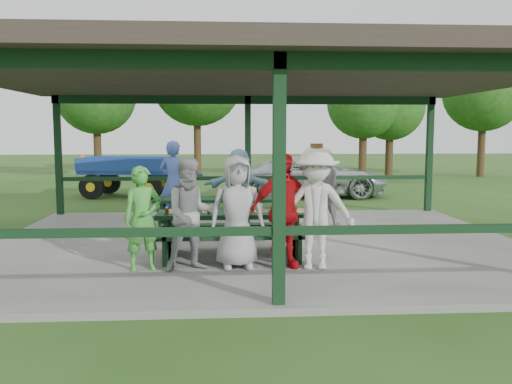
{
  "coord_description": "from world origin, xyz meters",
  "views": [
    {
      "loc": [
        -0.68,
        -10.18,
        2.17
      ],
      "look_at": [
        -0.05,
        -0.3,
        1.09
      ],
      "focal_mm": 38.0,
      "sensor_mm": 36.0,
      "label": 1
    }
  ],
  "objects": [
    {
      "name": "contestant_grey_left",
      "position": [
        -1.14,
        -2.09,
        0.95
      ],
      "size": [
        0.97,
        0.84,
        1.7
      ],
      "primitive_type": "imported",
      "rotation": [
        0.0,
        0.0,
        0.26
      ],
      "color": "gray",
      "rests_on": "concrete_slab"
    },
    {
      "name": "farm_trailer",
      "position": [
        -3.86,
        8.4,
        0.72
      ],
      "size": [
        4.17,
        2.17,
        1.45
      ],
      "rotation": [
        0.0,
        0.0,
        -0.14
      ],
      "color": "#1B3B94",
      "rests_on": "ground"
    },
    {
      "name": "tree_left",
      "position": [
        -1.86,
        16.75,
        4.67
      ],
      "size": [
        4.41,
        4.41,
        6.89
      ],
      "color": "#312113",
      "rests_on": "ground"
    },
    {
      "name": "pickup_truck",
      "position": [
        2.45,
        8.04,
        0.68
      ],
      "size": [
        5.04,
        2.54,
        1.37
      ],
      "primitive_type": "imported",
      "rotation": [
        0.0,
        0.0,
        1.52
      ],
      "color": "silver",
      "rests_on": "ground"
    },
    {
      "name": "spectator_blue",
      "position": [
        -1.77,
        2.21,
        1.05
      ],
      "size": [
        0.8,
        0.64,
        1.9
      ],
      "primitive_type": "imported",
      "rotation": [
        0.0,
        0.0,
        2.84
      ],
      "color": "#4760B9",
      "rests_on": "concrete_slab"
    },
    {
      "name": "pavilion_structure",
      "position": [
        0.0,
        0.0,
        3.17
      ],
      "size": [
        10.6,
        8.6,
        3.24
      ],
      "color": "black",
      "rests_on": "concrete_slab"
    },
    {
      "name": "tree_far_left",
      "position": [
        -6.51,
        15.81,
        3.94
      ],
      "size": [
        3.73,
        3.73,
        5.82
      ],
      "color": "#312113",
      "rests_on": "ground"
    },
    {
      "name": "table_setting",
      "position": [
        -0.48,
        -1.18,
        0.88
      ],
      "size": [
        2.38,
        0.45,
        0.1
      ],
      "color": "white",
      "rests_on": "picnic_table_near"
    },
    {
      "name": "tree_mid",
      "position": [
        5.81,
        14.41,
        3.54
      ],
      "size": [
        3.35,
        3.35,
        5.24
      ],
      "color": "#312113",
      "rests_on": "ground"
    },
    {
      "name": "contestant_white_fedora",
      "position": [
        0.75,
        -2.11,
        1.03
      ],
      "size": [
        1.3,
        0.88,
        1.91
      ],
      "rotation": [
        0.0,
        0.0,
        -0.16
      ],
      "color": "silver",
      "rests_on": "concrete_slab"
    },
    {
      "name": "tree_far_right",
      "position": [
        12.11,
        15.79,
        4.19
      ],
      "size": [
        3.96,
        3.96,
        6.18
      ],
      "color": "#312113",
      "rests_on": "ground"
    },
    {
      "name": "picnic_table_near",
      "position": [
        -0.52,
        -1.2,
        0.57
      ],
      "size": [
        2.48,
        1.39,
        0.75
      ],
      "color": "black",
      "rests_on": "concrete_slab"
    },
    {
      "name": "contestant_grey_mid",
      "position": [
        -0.45,
        -1.99,
        0.97
      ],
      "size": [
        0.91,
        0.66,
        1.74
      ],
      "primitive_type": "imported",
      "rotation": [
        0.0,
        0.0,
        0.13
      ],
      "color": "#97979A",
      "rests_on": "concrete_slab"
    },
    {
      "name": "picnic_table_far",
      "position": [
        -0.64,
        0.8,
        0.58
      ],
      "size": [
        2.83,
        1.39,
        0.75
      ],
      "color": "black",
      "rests_on": "concrete_slab"
    },
    {
      "name": "tree_right",
      "position": [
        7.24,
        14.98,
        3.39
      ],
      "size": [
        3.21,
        3.21,
        5.02
      ],
      "color": "#312113",
      "rests_on": "ground"
    },
    {
      "name": "contestant_red",
      "position": [
        0.25,
        -2.01,
        0.98
      ],
      "size": [
        1.11,
        0.7,
        1.77
      ],
      "primitive_type": "imported",
      "rotation": [
        0.0,
        0.0,
        0.28
      ],
      "color": "#B10E12",
      "rests_on": "concrete_slab"
    },
    {
      "name": "spectator_grey",
      "position": [
        1.53,
        1.56,
        0.96
      ],
      "size": [
        0.88,
        0.71,
        1.71
      ],
      "primitive_type": "imported",
      "rotation": [
        0.0,
        0.0,
        3.07
      ],
      "color": "gray",
      "rests_on": "concrete_slab"
    },
    {
      "name": "contestant_green",
      "position": [
        -1.88,
        -2.03,
        0.89
      ],
      "size": [
        0.66,
        0.53,
        1.58
      ],
      "primitive_type": "imported",
      "rotation": [
        0.0,
        0.0,
        0.29
      ],
      "color": "green",
      "rests_on": "concrete_slab"
    },
    {
      "name": "spectator_lblue",
      "position": [
        -0.3,
        1.63,
        0.97
      ],
      "size": [
        1.67,
        0.75,
        1.74
      ],
      "primitive_type": "imported",
      "rotation": [
        0.0,
        0.0,
        2.99
      ],
      "color": "#82B1C9",
      "rests_on": "concrete_slab"
    },
    {
      "name": "ground",
      "position": [
        0.0,
        0.0,
        0.0
      ],
      "size": [
        90.0,
        90.0,
        0.0
      ],
      "primitive_type": "plane",
      "color": "#264E18",
      "rests_on": "ground"
    },
    {
      "name": "concrete_slab",
      "position": [
        0.0,
        0.0,
        0.05
      ],
      "size": [
        10.0,
        8.0,
        0.1
      ],
      "primitive_type": "cube",
      "color": "slate",
      "rests_on": "ground"
    }
  ]
}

